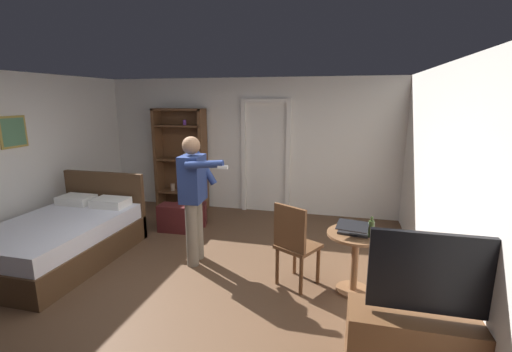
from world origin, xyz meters
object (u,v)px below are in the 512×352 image
object	(u,v)px
tv_flatscreen	(436,343)
bookshelf	(181,155)
bottle_on_table	(371,229)
laptop	(353,230)
suitcase_dark	(175,218)
wooden_chair	(294,242)
side_table	(355,252)
bed	(63,238)
person_blue_shirt	(194,192)
suitcase_small	(191,214)

from	to	relation	value
tv_flatscreen	bookshelf	bearing A→B (deg)	136.03
bottle_on_table	laptop	bearing A→B (deg)	168.08
bottle_on_table	suitcase_dark	size ratio (longest dim) A/B	0.45
bookshelf	wooden_chair	bearing A→B (deg)	-44.14
side_table	suitcase_dark	distance (m)	3.06
side_table	suitcase_dark	bearing A→B (deg)	156.60
bookshelf	bottle_on_table	distance (m)	4.22
side_table	laptop	size ratio (longest dim) A/B	1.83
bed	wooden_chair	world-z (taller)	bed
wooden_chair	person_blue_shirt	distance (m)	1.44
laptop	person_blue_shirt	xyz separation A→B (m)	(-1.98, 0.31, 0.21)
side_table	person_blue_shirt	size ratio (longest dim) A/B	0.42
bookshelf	side_table	distance (m)	4.09
side_table	wooden_chair	bearing A→B (deg)	-176.14
bed	suitcase_small	size ratio (longest dim) A/B	3.89
wooden_chair	suitcase_dark	distance (m)	2.50
bookshelf	side_table	xyz separation A→B (m)	(3.23, -2.44, -0.58)
bookshelf	tv_flatscreen	world-z (taller)	bookshelf
tv_flatscreen	wooden_chair	distance (m)	1.70
side_table	bookshelf	bearing A→B (deg)	142.95
bottle_on_table	bookshelf	bearing A→B (deg)	143.23
tv_flatscreen	wooden_chair	world-z (taller)	tv_flatscreen
bottle_on_table	suitcase_small	xyz separation A→B (m)	(-2.80, 1.61, -0.60)
suitcase_small	wooden_chair	bearing A→B (deg)	-53.52
bookshelf	wooden_chair	world-z (taller)	bookshelf
bookshelf	suitcase_dark	distance (m)	1.54
bookshelf	laptop	distance (m)	4.06
side_table	person_blue_shirt	xyz separation A→B (m)	(-2.02, 0.27, 0.49)
bed	laptop	xyz separation A→B (m)	(3.75, 0.04, 0.45)
tv_flatscreen	person_blue_shirt	bearing A→B (deg)	150.08
laptop	suitcase_small	size ratio (longest dim) A/B	0.73
bottle_on_table	suitcase_dark	bearing A→B (deg)	156.28
person_blue_shirt	suitcase_dark	world-z (taller)	person_blue_shirt
wooden_chair	suitcase_dark	xyz separation A→B (m)	(-2.13, 1.26, -0.32)
tv_flatscreen	person_blue_shirt	world-z (taller)	person_blue_shirt
bookshelf	laptop	xyz separation A→B (m)	(3.19, -2.48, -0.30)
bed	laptop	distance (m)	3.77
laptop	bottle_on_table	size ratio (longest dim) A/B	1.71
person_blue_shirt	tv_flatscreen	bearing A→B (deg)	-29.92
laptop	suitcase_dark	world-z (taller)	laptop
laptop	bottle_on_table	distance (m)	0.19
bookshelf	suitcase_dark	xyz separation A→B (m)	(0.43, -1.23, -0.83)
bed	side_table	distance (m)	3.79
person_blue_shirt	laptop	bearing A→B (deg)	-8.92
bed	laptop	bearing A→B (deg)	0.66
tv_flatscreen	laptop	size ratio (longest dim) A/B	3.35
bottle_on_table	wooden_chair	xyz separation A→B (m)	(-0.81, 0.03, -0.25)
bookshelf	wooden_chair	xyz separation A→B (m)	(2.56, -2.48, -0.51)
suitcase_dark	suitcase_small	bearing A→B (deg)	63.81
bed	side_table	bearing A→B (deg)	1.30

